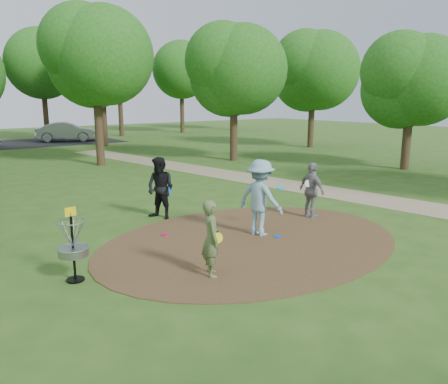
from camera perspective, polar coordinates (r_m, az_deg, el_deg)
ground at (r=11.42m, az=3.69°, el=-6.42°), size 100.00×100.00×0.00m
dirt_clearing at (r=11.41m, az=3.69°, el=-6.37°), size 8.40×8.40×0.02m
footpath at (r=17.38m, az=15.60°, el=-0.33°), size 7.55×39.89×0.01m
parking_lot at (r=39.37m, az=-24.01°, el=5.86°), size 14.00×8.00×0.01m
player_observer_with_disc at (r=9.03m, az=-1.66°, el=-6.06°), size 0.60×0.70×1.62m
player_throwing_with_disc at (r=11.66m, az=4.76°, el=-0.77°), size 1.39×1.48×2.06m
player_walking_with_disc at (r=13.38m, az=-8.29°, el=0.48°), size 1.03×1.13×1.90m
player_waiting_with_disc at (r=13.63m, az=11.40°, el=0.20°), size 0.57×1.05×1.73m
disc_ground_cyan at (r=10.86m, az=-1.63°, el=-7.22°), size 0.22×0.22×0.02m
disc_ground_blue at (r=11.76m, az=7.01°, el=-5.78°), size 0.22×0.22×0.02m
disc_ground_red at (r=11.91m, az=-7.69°, el=-5.56°), size 0.22×0.22×0.02m
car_right at (r=39.88m, az=-19.85°, el=7.41°), size 5.16×3.62×1.61m
disc_golf_basket at (r=9.25m, az=-19.18°, el=-5.89°), size 0.63×0.63×1.54m
tree_ring at (r=19.58m, az=-10.77°, el=16.46°), size 37.47×45.40×9.09m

